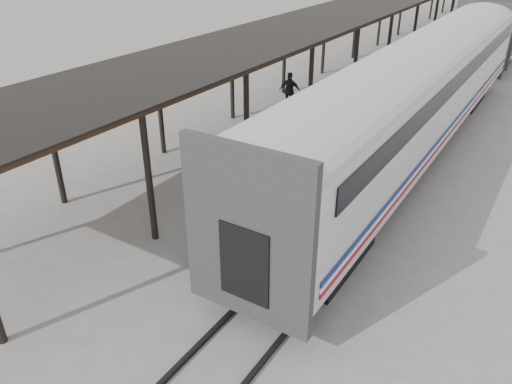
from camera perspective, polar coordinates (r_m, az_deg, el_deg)
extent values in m
plane|color=slate|center=(15.82, -2.90, -3.32)|extent=(160.00, 160.00, 0.00)
cube|color=silver|center=(20.34, 18.00, 10.62)|extent=(3.00, 24.00, 2.90)
cube|color=#28282B|center=(10.18, -1.02, -5.47)|extent=(3.04, 0.22, 3.50)
cube|color=black|center=(20.52, 14.22, 13.89)|extent=(0.04, 22.08, 0.65)
cube|color=black|center=(20.88, 17.32, 6.19)|extent=(2.55, 23.04, 0.50)
cube|color=#28282B|center=(33.88, 24.91, 16.01)|extent=(3.04, 0.22, 3.50)
cube|color=black|center=(45.81, 27.11, 15.92)|extent=(2.55, 23.04, 0.50)
cube|color=black|center=(13.49, 2.47, 1.25)|extent=(0.50, 1.70, 2.00)
imported|color=white|center=(13.55, 2.45, 0.73)|extent=(0.72, 0.89, 1.72)
cube|color=olive|center=(13.91, 0.67, -1.35)|extent=(0.57, 0.25, 0.42)
cylinder|color=black|center=(37.95, 11.86, 18.02)|extent=(0.20, 0.20, 4.00)
cylinder|color=black|center=(36.71, 18.06, 16.96)|extent=(0.20, 0.20, 4.00)
cube|color=black|center=(46.04, 25.98, 15.12)|extent=(0.10, 150.00, 0.12)
cube|color=brown|center=(14.65, -3.07, -2.45)|extent=(1.85, 2.65, 0.12)
cube|color=black|center=(14.83, -3.03, -3.62)|extent=(1.73, 2.53, 0.06)
cylinder|color=black|center=(14.38, -6.15, -6.05)|extent=(0.19, 0.41, 0.40)
cylinder|color=black|center=(14.08, -2.36, -6.73)|extent=(0.19, 0.41, 0.40)
cylinder|color=black|center=(15.87, -3.58, -2.39)|extent=(0.19, 0.41, 0.40)
cylinder|color=black|center=(15.60, -0.12, -2.93)|extent=(0.19, 0.41, 0.40)
cube|color=#39393B|center=(15.08, -3.27, -0.78)|extent=(0.77, 0.69, 0.22)
cube|color=olive|center=(15.07, -1.21, -0.80)|extent=(0.62, 0.49, 0.20)
cube|color=black|center=(14.68, -4.36, -1.65)|extent=(0.68, 0.61, 0.23)
cube|color=#4A4E2E|center=(14.63, -1.96, -1.86)|extent=(0.47, 0.36, 0.16)
cube|color=#4E3D1F|center=(14.95, -3.22, -0.10)|extent=(0.65, 0.52, 0.21)
cube|color=olive|center=(14.60, -4.21, -0.78)|extent=(0.64, 0.58, 0.21)
cube|color=#39393B|center=(14.82, -3.01, 0.38)|extent=(0.53, 0.48, 0.16)
cube|color=black|center=(14.49, -2.06, -1.36)|extent=(0.46, 0.35, 0.15)
cube|color=maroon|center=(28.14, 9.62, 11.76)|extent=(1.02, 1.53, 0.86)
cube|color=maroon|center=(28.31, 10.11, 13.03)|extent=(0.88, 0.66, 0.34)
cylinder|color=black|center=(27.98, 8.31, 11.00)|extent=(0.15, 0.36, 0.35)
cylinder|color=black|center=(27.62, 9.69, 10.67)|extent=(0.15, 0.36, 0.35)
cylinder|color=black|center=(28.86, 9.43, 11.44)|extent=(0.15, 0.36, 0.35)
cylinder|color=black|center=(28.51, 10.78, 11.12)|extent=(0.15, 0.36, 0.35)
imported|color=navy|center=(13.59, -3.88, -0.36)|extent=(0.54, 0.73, 1.83)
imported|color=black|center=(25.59, 3.88, 11.43)|extent=(1.18, 0.67, 1.89)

